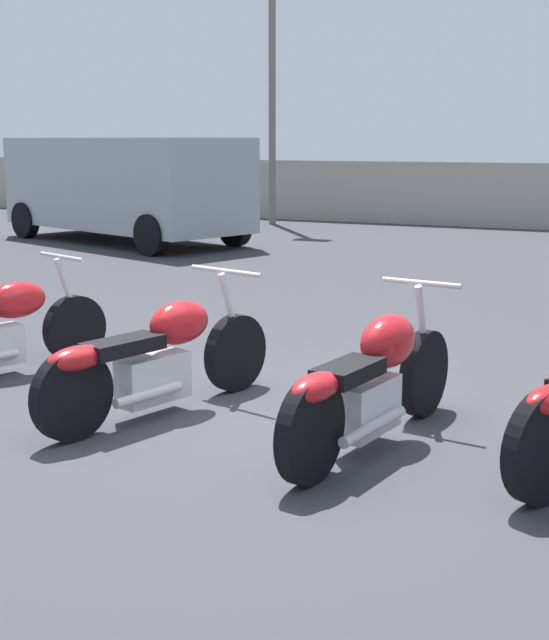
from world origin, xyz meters
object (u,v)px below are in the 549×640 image
Objects in this scene: motorcycle_slot_2 at (156,358)px; motorcycle_slot_3 at (372,381)px; light_pole_left at (272,22)px; parked_van at (124,184)px.

motorcycle_slot_3 reaches higher than motorcycle_slot_2.
motorcycle_slot_2 is 1.59m from motorcycle_slot_3.
light_pole_left is 3.56× the size of motorcycle_slot_3.
light_pole_left reaches higher than parked_van.
motorcycle_slot_2 is at bearing -171.58° from motorcycle_slot_3.
motorcycle_slot_2 is (5.54, -13.52, -4.06)m from light_pole_left.
light_pole_left is 15.81m from motorcycle_slot_3.
light_pole_left is 3.62× the size of motorcycle_slot_2.
parked_van reaches higher than motorcycle_slot_3.
motorcycle_slot_3 is 0.38× the size of parked_van.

